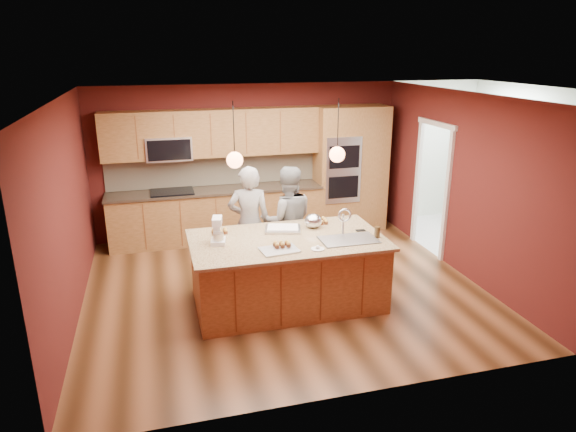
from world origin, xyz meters
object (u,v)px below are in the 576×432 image
object	(u,v)px
person_left	(249,223)
stand_mixer	(218,232)
person_right	(288,221)
mixing_bowl	(313,221)
island	(289,270)

from	to	relation	value
person_left	stand_mixer	size ratio (longest dim) A/B	5.00
person_right	stand_mixer	bearing A→B (deg)	43.12
person_right	mixing_bowl	size ratio (longest dim) A/B	6.98
island	person_left	distance (m)	1.08
mixing_bowl	person_right	bearing A→B (deg)	107.56
island	person_right	distance (m)	1.05
person_left	person_right	world-z (taller)	person_left
mixing_bowl	island	bearing A→B (deg)	-143.01
person_right	stand_mixer	size ratio (longest dim) A/B	4.89
person_left	mixing_bowl	distance (m)	1.01
person_right	stand_mixer	distance (m)	1.47
person_left	mixing_bowl	bearing A→B (deg)	152.09
person_right	mixing_bowl	world-z (taller)	person_right
person_left	mixing_bowl	size ratio (longest dim) A/B	7.14
island	stand_mixer	bearing A→B (deg)	175.09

